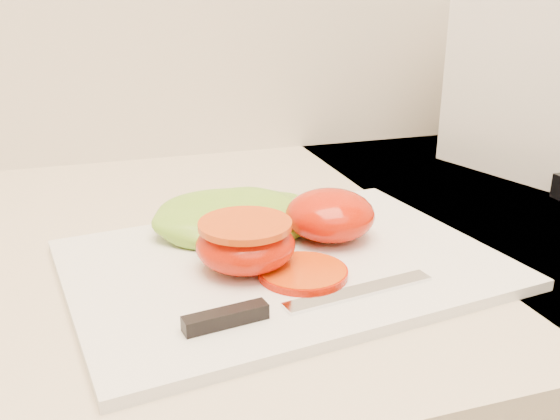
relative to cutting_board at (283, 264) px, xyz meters
name	(u,v)px	position (x,y,z in m)	size (l,w,h in m)	color
cutting_board	(283,264)	(0.00, 0.00, 0.00)	(0.38, 0.28, 0.01)	silver
tomato_half_dome	(330,215)	(0.06, 0.03, 0.03)	(0.09, 0.09, 0.05)	red
tomato_half_cut	(245,243)	(-0.04, -0.01, 0.03)	(0.09, 0.09, 0.04)	red
tomato_slice_0	(303,273)	(0.01, -0.04, 0.01)	(0.08, 0.08, 0.01)	#D3510B
lettuce_leaf_0	(235,218)	(-0.03, 0.08, 0.02)	(0.17, 0.11, 0.03)	#90C433
lettuce_leaf_1	(276,213)	(0.02, 0.09, 0.02)	(0.11, 0.08, 0.02)	#90C433
knife	(281,307)	(-0.03, -0.09, 0.01)	(0.22, 0.05, 0.01)	silver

